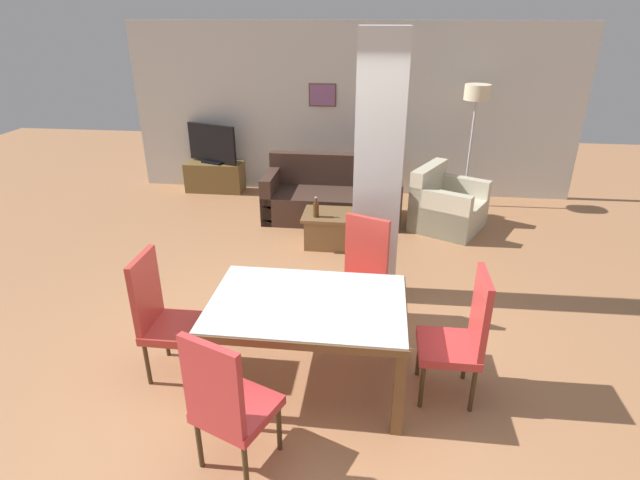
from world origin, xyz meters
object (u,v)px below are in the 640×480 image
Objects in this scene: dining_table at (307,318)px; sofa at (333,198)px; tv_screen at (212,144)px; dining_chair_head_left at (163,313)px; coffee_table at (328,229)px; dining_chair_near_left at (227,401)px; tv_stand at (215,177)px; dining_chair_far_right at (361,272)px; dining_chair_head_right at (462,334)px; armchair at (446,208)px; bottle at (316,209)px; floor_lamp at (476,104)px.

dining_table is 3.69m from sofa.
sofa is 2.24× the size of tv_screen.
coffee_table is (1.07, 2.70, -0.34)m from dining_chair_head_left.
tv_stand is (-1.89, 5.56, -0.32)m from dining_chair_near_left.
tv_screen is at bearing 131.22° from dining_chair_near_left.
dining_chair_near_left is 1.00× the size of dining_chair_far_right.
dining_chair_head_right reaches higher than coffee_table.
coffee_table is at bearing 92.57° from dining_table.
tv_stand reaches higher than coffee_table.
armchair is at bearing -17.36° from tv_stand.
tv_stand is (-2.01, 2.07, -0.29)m from bottle.
bottle is (-0.64, 1.65, -0.03)m from dining_chair_far_right.
tv_stand is (-2.65, 3.73, -0.32)m from dining_chair_far_right.
dining_chair_near_left is at bearing 41.56° from dining_chair_head_left.
dining_chair_head_right is 0.90× the size of armchair.
dining_chair_near_left reaches higher than coffee_table.
dining_chair_near_left reaches higher than bottle.
dining_chair_far_right is 4.10× the size of bottle.
dining_table is 1.42× the size of dining_chair_head_right.
coffee_table is (-0.50, 1.78, -0.34)m from dining_chair_far_right.
armchair is (1.84, 4.39, -0.27)m from dining_chair_near_left.
floor_lamp reaches higher than tv_stand.
bottle is (-0.11, -1.10, 0.24)m from sofa.
dining_chair_near_left and dining_chair_head_left have the same top height.
dining_chair_head_left reaches higher than armchair.
dining_chair_far_right is 1.00× the size of dining_chair_head_left.
dining_chair_near_left is 1.99m from dining_chair_far_right.
dining_chair_head_right is at bearing 90.00° from dining_chair_head_left.
sofa is at bearing 91.75° from coffee_table.
armchair is (1.62, -0.20, -0.00)m from sofa.
bottle is 3.02m from floor_lamp.
bottle is at bearing 110.53° from dining_chair_near_left.
dining_chair_head_right is at bearing 52.81° from dining_chair_near_left.
dining_table is 1.42× the size of dining_chair_far_right.
coffee_table is 2.96m from tv_screen.
bottle is at bearing -45.95° from tv_stand.
dining_chair_head_right is 0.58× the size of floor_lamp.
dining_chair_near_left is 1.82m from dining_chair_head_right.
armchair is at bearing 173.04° from sofa.
dining_chair_near_left is at bearing -91.91° from bottle.
dining_chair_near_left is at bearing 120.38° from dining_chair_head_right.
dining_chair_far_right is at bearing -112.94° from floor_lamp.
dining_chair_head_left is at bearing -124.63° from floor_lamp.
dining_chair_head_right is 3.02m from coffee_table.
bottle is at bearing -137.24° from coffee_table.
dining_chair_far_right is at bearing -68.76° from bottle.
dining_chair_head_left is (-1.19, 0.00, -0.05)m from dining_table.
coffee_table is 0.68× the size of tv_stand.
dining_table is 5.17m from tv_screen.
floor_lamp reaches higher than dining_table.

